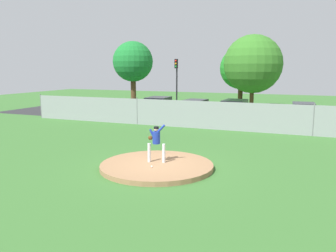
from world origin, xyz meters
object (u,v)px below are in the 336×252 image
pitcher_youth (156,140)px  parked_car_slate (158,108)px  parked_car_charcoal (234,111)px  baseball (152,167)px  parked_car_white (195,110)px  traffic_cone_orange (105,115)px  parked_car_red (303,114)px  traffic_light_near (176,76)px

pitcher_youth → parked_car_slate: size_ratio=0.39×
parked_car_charcoal → parked_car_slate: bearing=-176.5°
baseball → parked_car_white: bearing=101.4°
parked_car_white → traffic_cone_orange: (-7.12, -2.48, -0.51)m
baseball → parked_car_red: (5.34, 15.56, 0.53)m
pitcher_youth → baseball: (0.16, -0.80, -0.91)m
baseball → parked_car_slate: (-6.23, 14.79, 0.58)m
baseball → pitcher_youth: bearing=101.3°
parked_car_red → traffic_cone_orange: parked_car_red is taller
baseball → parked_car_red: size_ratio=0.02×
parked_car_charcoal → parked_car_white: (-3.24, -0.26, -0.03)m
parked_car_slate → parked_car_red: bearing=3.8°
traffic_cone_orange → traffic_light_near: bearing=62.9°
traffic_light_near → parked_car_red: bearing=-19.2°
baseball → traffic_cone_orange: size_ratio=0.13×
parked_car_red → parked_car_white: 8.37m
pitcher_youth → traffic_light_near: (-6.27, 18.87, 2.29)m
baseball → parked_car_red: bearing=71.1°
parked_car_white → pitcher_youth: bearing=-78.6°
baseball → traffic_light_near: traffic_light_near is taller
baseball → parked_car_white: size_ratio=0.02×
pitcher_youth → parked_car_charcoal: bearing=88.4°
baseball → parked_car_red: 16.46m
parked_car_slate → traffic_cone_orange: parked_car_slate is taller
traffic_cone_orange → parked_car_slate: bearing=31.0°
baseball → parked_car_slate: parked_car_slate is taller
parked_car_slate → parked_car_white: 3.22m
baseball → traffic_light_near: bearing=108.1°
pitcher_youth → traffic_cone_orange: bearing=130.5°
pitcher_youth → parked_car_red: 15.76m
parked_car_slate → parked_car_red: size_ratio=0.98×
parked_car_white → traffic_light_near: traffic_light_near is taller
parked_car_charcoal → baseball: bearing=-90.9°
baseball → parked_car_slate: bearing=112.8°
pitcher_youth → baseball: size_ratio=22.17×
pitcher_youth → traffic_cone_orange: size_ratio=2.98×
parked_car_white → traffic_cone_orange: bearing=-160.8°
pitcher_youth → parked_car_slate: bearing=113.4°
parked_car_slate → pitcher_youth: bearing=-66.6°
pitcher_youth → parked_car_charcoal: size_ratio=0.36×
parked_car_charcoal → parked_car_slate: parked_car_slate is taller
parked_car_slate → traffic_cone_orange: (-3.90, -2.34, -0.55)m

